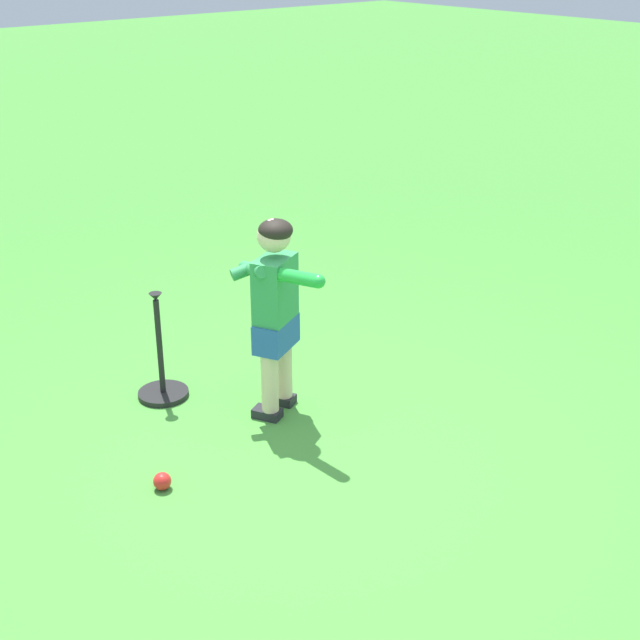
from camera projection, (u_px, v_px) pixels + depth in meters
name	position (u px, v px, depth m)	size (l,w,h in m)	color
ground_plane	(296.00, 473.00, 4.25)	(40.00, 40.00, 0.00)	#479338
child_batter	(275.00, 300.00, 4.52)	(0.64, 0.32, 1.08)	#232328
play_ball_far_left	(162.00, 481.00, 4.11)	(0.09, 0.09, 0.09)	red
batting_tee	(162.00, 379.00, 4.90)	(0.28, 0.28, 0.62)	black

